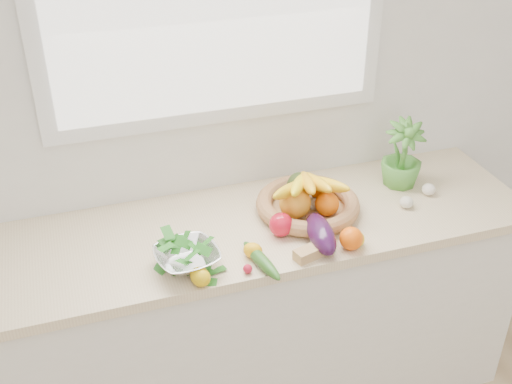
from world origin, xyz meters
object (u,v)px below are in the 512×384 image
object	(u,v)px
potted_herb	(402,156)
fruit_basket	(307,200)
cucumber	(261,260)
eggplant	(321,234)
apple	(281,225)
colander_with_spinach	(187,254)

from	to	relation	value
potted_herb	fruit_basket	distance (m)	0.45
cucumber	potted_herb	bearing A→B (deg)	25.53
eggplant	fruit_basket	bearing A→B (deg)	80.87
potted_herb	fruit_basket	world-z (taller)	potted_herb
fruit_basket	potted_herb	bearing A→B (deg)	10.20
eggplant	fruit_basket	xyz separation A→B (m)	(0.03, 0.21, 0.01)
eggplant	fruit_basket	size ratio (longest dim) A/B	0.49
cucumber	fruit_basket	world-z (taller)	fruit_basket
apple	fruit_basket	size ratio (longest dim) A/B	0.18
potted_herb	colander_with_spinach	size ratio (longest dim) A/B	1.23
apple	potted_herb	size ratio (longest dim) A/B	0.29
apple	colander_with_spinach	size ratio (longest dim) A/B	0.36
eggplant	cucumber	world-z (taller)	eggplant
apple	eggplant	distance (m)	0.15
eggplant	colander_with_spinach	xyz separation A→B (m)	(-0.48, 0.02, 0.01)
cucumber	colander_with_spinach	xyz separation A→B (m)	(-0.24, 0.07, 0.04)
apple	colander_with_spinach	world-z (taller)	colander_with_spinach
potted_herb	fruit_basket	xyz separation A→B (m)	(-0.44, -0.08, -0.07)
potted_herb	apple	bearing A→B (deg)	-162.06
cucumber	potted_herb	xyz separation A→B (m)	(0.71, 0.34, 0.11)
cucumber	colander_with_spinach	world-z (taller)	colander_with_spinach
potted_herb	fruit_basket	size ratio (longest dim) A/B	0.63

